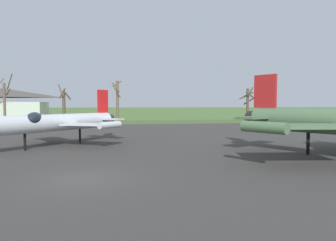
{
  "coord_description": "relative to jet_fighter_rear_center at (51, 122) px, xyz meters",
  "views": [
    {
      "loc": [
        1.62,
        -13.68,
        3.34
      ],
      "look_at": [
        5.93,
        14.13,
        1.84
      ],
      "focal_mm": 32.85,
      "sensor_mm": 36.0,
      "label": 1
    }
  ],
  "objects": [
    {
      "name": "bare_tree_center",
      "position": [
        -15.53,
        35.43,
        2.2
      ],
      "size": [
        2.71,
        2.01,
        8.9
      ],
      "color": "brown",
      "rests_on": "ground"
    },
    {
      "name": "grass_verge_strip",
      "position": [
        3.69,
        31.95,
        -1.91
      ],
      "size": [
        161.37,
        12.0,
        0.06
      ],
      "primitive_type": "cube",
      "color": "#445A2D",
      "rests_on": "ground"
    },
    {
      "name": "asphalt_apron",
      "position": [
        3.69,
        2.9,
        -1.91
      ],
      "size": [
        101.37,
        46.1,
        0.05
      ],
      "primitive_type": "cube",
      "color": "#383533",
      "rests_on": "ground"
    },
    {
      "name": "ground_plane",
      "position": [
        3.69,
        -10.93,
        -1.94
      ],
      "size": [
        600.0,
        600.0,
        0.0
      ],
      "primitive_type": "plane",
      "color": "#4C6B33"
    },
    {
      "name": "visitor_building",
      "position": [
        -28.88,
        72.23,
        2.04
      ],
      "size": [
        24.62,
        13.66,
        8.0
      ],
      "color": "beige",
      "rests_on": "ground"
    },
    {
      "name": "bare_tree_right_of_center",
      "position": [
        -5.3,
        35.79,
        1.38
      ],
      "size": [
        2.4,
        2.37,
        7.09
      ],
      "color": "brown",
      "rests_on": "ground"
    },
    {
      "name": "bare_tree_far_right",
      "position": [
        4.69,
        38.87,
        2.48
      ],
      "size": [
        2.08,
        2.38,
        8.21
      ],
      "color": "brown",
      "rests_on": "ground"
    },
    {
      "name": "bare_tree_backdrop_extra",
      "position": [
        31.03,
        34.84,
        1.81
      ],
      "size": [
        3.29,
        3.17,
        6.83
      ],
      "color": "brown",
      "rests_on": "ground"
    },
    {
      "name": "jet_fighter_rear_center",
      "position": [
        0.0,
        0.0,
        0.0
      ],
      "size": [
        10.93,
        12.04,
        4.65
      ],
      "color": "silver",
      "rests_on": "ground"
    }
  ]
}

